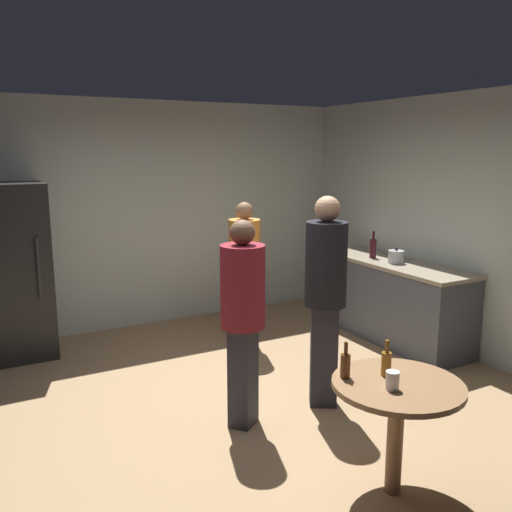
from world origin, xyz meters
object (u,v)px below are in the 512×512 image
beer_bottle_amber (386,363)px  person_in_black_shirt (326,285)px  beer_bottle_brown (345,365)px  person_in_orange_shirt (245,263)px  wine_bottle_on_counter (373,248)px  refrigerator (13,272)px  person_in_maroon_shirt (243,308)px  plastic_cup_white (392,380)px  kettle (396,257)px  foreground_table (397,399)px

beer_bottle_amber → person_in_black_shirt: person_in_black_shirt is taller
beer_bottle_brown → person_in_orange_shirt: (0.63, 2.56, 0.10)m
beer_bottle_brown → person_in_orange_shirt: person_in_orange_shirt is taller
wine_bottle_on_counter → beer_bottle_brown: (-2.11, -2.22, -0.20)m
wine_bottle_on_counter → person_in_orange_shirt: bearing=167.1°
beer_bottle_brown → refrigerator: bearing=115.0°
person_in_maroon_shirt → person_in_orange_shirt: 1.76m
person_in_maroon_shirt → plastic_cup_white: bearing=-24.1°
plastic_cup_white → beer_bottle_amber: bearing=58.6°
kettle → refrigerator: bearing=157.6°
person_in_black_shirt → person_in_orange_shirt: 1.58m
plastic_cup_white → person_in_maroon_shirt: person_in_maroon_shirt is taller
beer_bottle_amber → person_in_orange_shirt: person_in_orange_shirt is taller
kettle → person_in_maroon_shirt: 2.49m
person_in_maroon_shirt → refrigerator: bearing=171.4°
person_in_black_shirt → beer_bottle_brown: bearing=2.2°
person_in_black_shirt → person_in_orange_shirt: size_ratio=1.12×
kettle → wine_bottle_on_counter: 0.35m
beer_bottle_amber → beer_bottle_brown: (-0.24, 0.10, 0.00)m
refrigerator → beer_bottle_amber: bearing=-62.4°
person_in_black_shirt → person_in_maroon_shirt: bearing=-60.5°
beer_bottle_amber → wine_bottle_on_counter: bearing=51.2°
person_in_orange_shirt → kettle: bearing=54.4°
foreground_table → person_in_maroon_shirt: (-0.43, 1.22, 0.31)m
beer_bottle_amber → kettle: bearing=46.0°
person_in_orange_shirt → foreground_table: bearing=-19.1°
beer_bottle_amber → plastic_cup_white: bearing=-121.4°
beer_bottle_brown → person_in_maroon_shirt: person_in_maroon_shirt is taller
wine_bottle_on_counter → beer_bottle_amber: size_ratio=1.35×
wine_bottle_on_counter → beer_bottle_brown: wine_bottle_on_counter is taller
refrigerator → foreground_table: size_ratio=2.25×
foreground_table → plastic_cup_white: bearing=-151.0°
plastic_cup_white → person_in_orange_shirt: bearing=80.2°
wine_bottle_on_counter → person_in_black_shirt: bearing=-141.5°
refrigerator → wine_bottle_on_counter: 3.89m
kettle → beer_bottle_amber: size_ratio=1.06×
wine_bottle_on_counter → foreground_table: 3.10m
plastic_cup_white → foreground_table: bearing=29.0°
kettle → person_in_maroon_shirt: (-2.33, -0.86, -0.03)m
wine_bottle_on_counter → plastic_cup_white: 3.18m
wine_bottle_on_counter → person_in_black_shirt: person_in_black_shirt is taller
wine_bottle_on_counter → plastic_cup_white: bearing=-128.4°
refrigerator → wine_bottle_on_counter: size_ratio=5.81×
foreground_table → beer_bottle_brown: bearing=138.0°
foreground_table → refrigerator: bearing=116.8°
beer_bottle_brown → person_in_maroon_shirt: bearing=100.9°
foreground_table → person_in_black_shirt: (0.31, 1.19, 0.41)m
person_in_maroon_shirt → person_in_orange_shirt: person_in_maroon_shirt is taller
beer_bottle_amber → plastic_cup_white: size_ratio=2.09×
plastic_cup_white → person_in_maroon_shirt: (-0.33, 1.27, 0.15)m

